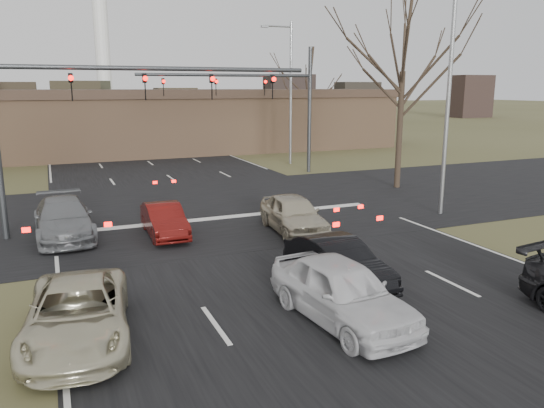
{
  "coord_description": "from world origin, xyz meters",
  "views": [
    {
      "loc": [
        -6.76,
        -8.17,
        5.5
      ],
      "look_at": [
        -0.62,
        6.42,
        2.0
      ],
      "focal_mm": 35.0,
      "sensor_mm": 36.0,
      "label": 1
    }
  ],
  "objects_px": {
    "building": "(158,121)",
    "streetlight_right_near": "(446,85)",
    "car_silver_suv": "(77,313)",
    "car_grey_ahead": "(63,218)",
    "mast_arm_near": "(90,99)",
    "car_black_hatch": "(338,262)",
    "streetlight_right_far": "(288,86)",
    "car_red_ahead": "(164,220)",
    "car_white_sedan": "(342,291)",
    "car_silver_ahead": "(293,214)",
    "mast_arm_far": "(269,95)"
  },
  "relations": [
    {
      "from": "mast_arm_far",
      "to": "car_black_hatch",
      "type": "xyz_separation_m",
      "value": [
        -5.68,
        -18.74,
        -4.36
      ]
    },
    {
      "from": "mast_arm_near",
      "to": "car_red_ahead",
      "type": "xyz_separation_m",
      "value": [
        2.23,
        -1.79,
        -4.47
      ]
    },
    {
      "from": "building",
      "to": "car_silver_suv",
      "type": "distance_m",
      "value": 35.64
    },
    {
      "from": "building",
      "to": "streetlight_right_near",
      "type": "height_order",
      "value": "streetlight_right_near"
    },
    {
      "from": "streetlight_right_far",
      "to": "mast_arm_far",
      "type": "bearing_deg",
      "value": -128.11
    },
    {
      "from": "streetlight_right_near",
      "to": "car_black_hatch",
      "type": "distance_m",
      "value": 11.24
    },
    {
      "from": "car_grey_ahead",
      "to": "mast_arm_far",
      "type": "bearing_deg",
      "value": 37.9
    },
    {
      "from": "streetlight_right_far",
      "to": "car_silver_suv",
      "type": "xyz_separation_m",
      "value": [
        -15.82,
        -23.55,
        -4.93
      ]
    },
    {
      "from": "streetlight_right_near",
      "to": "car_silver_suv",
      "type": "distance_m",
      "value": 17.38
    },
    {
      "from": "mast_arm_near",
      "to": "car_silver_suv",
      "type": "bearing_deg",
      "value": -97.58
    },
    {
      "from": "building",
      "to": "mast_arm_near",
      "type": "bearing_deg",
      "value": -106.13
    },
    {
      "from": "car_silver_ahead",
      "to": "car_silver_suv",
      "type": "bearing_deg",
      "value": -137.43
    },
    {
      "from": "streetlight_right_near",
      "to": "car_white_sedan",
      "type": "relative_size",
      "value": 2.23
    },
    {
      "from": "car_white_sedan",
      "to": "car_grey_ahead",
      "type": "bearing_deg",
      "value": 113.76
    },
    {
      "from": "car_black_hatch",
      "to": "car_grey_ahead",
      "type": "distance_m",
      "value": 10.81
    },
    {
      "from": "car_white_sedan",
      "to": "car_silver_ahead",
      "type": "distance_m",
      "value": 8.02
    },
    {
      "from": "building",
      "to": "car_red_ahead",
      "type": "bearing_deg",
      "value": -100.57
    },
    {
      "from": "building",
      "to": "car_silver_suv",
      "type": "relative_size",
      "value": 9.04
    },
    {
      "from": "car_silver_suv",
      "to": "car_grey_ahead",
      "type": "height_order",
      "value": "car_grey_ahead"
    },
    {
      "from": "mast_arm_near",
      "to": "car_silver_suv",
      "type": "xyz_separation_m",
      "value": [
        -1.27,
        -9.55,
        -4.42
      ]
    },
    {
      "from": "streetlight_right_near",
      "to": "car_grey_ahead",
      "type": "xyz_separation_m",
      "value": [
        -15.32,
        2.5,
        -4.87
      ]
    },
    {
      "from": "car_silver_ahead",
      "to": "streetlight_right_far",
      "type": "bearing_deg",
      "value": 71.0
    },
    {
      "from": "car_grey_ahead",
      "to": "car_red_ahead",
      "type": "relative_size",
      "value": 1.34
    },
    {
      "from": "streetlight_right_far",
      "to": "car_silver_ahead",
      "type": "relative_size",
      "value": 2.33
    },
    {
      "from": "car_white_sedan",
      "to": "car_black_hatch",
      "type": "distance_m",
      "value": 2.46
    },
    {
      "from": "car_silver_ahead",
      "to": "building",
      "type": "bearing_deg",
      "value": 94.26
    },
    {
      "from": "mast_arm_near",
      "to": "car_silver_ahead",
      "type": "distance_m",
      "value": 8.78
    },
    {
      "from": "building",
      "to": "streetlight_right_near",
      "type": "xyz_separation_m",
      "value": [
        6.82,
        -28.0,
        2.92
      ]
    },
    {
      "from": "streetlight_right_far",
      "to": "car_grey_ahead",
      "type": "height_order",
      "value": "streetlight_right_far"
    },
    {
      "from": "mast_arm_near",
      "to": "car_grey_ahead",
      "type": "relative_size",
      "value": 2.46
    },
    {
      "from": "mast_arm_near",
      "to": "car_red_ahead",
      "type": "distance_m",
      "value": 5.3
    },
    {
      "from": "building",
      "to": "car_white_sedan",
      "type": "distance_m",
      "value": 36.06
    },
    {
      "from": "mast_arm_far",
      "to": "car_white_sedan",
      "type": "height_order",
      "value": "mast_arm_far"
    },
    {
      "from": "streetlight_right_far",
      "to": "car_black_hatch",
      "type": "bearing_deg",
      "value": -111.21
    },
    {
      "from": "mast_arm_near",
      "to": "car_black_hatch",
      "type": "bearing_deg",
      "value": -56.74
    },
    {
      "from": "building",
      "to": "car_silver_ahead",
      "type": "xyz_separation_m",
      "value": [
        -0.32,
        -28.24,
        -1.93
      ]
    },
    {
      "from": "building",
      "to": "car_black_hatch",
      "type": "xyz_separation_m",
      "value": [
        -1.5,
        -33.74,
        -2.01
      ]
    },
    {
      "from": "building",
      "to": "streetlight_right_near",
      "type": "relative_size",
      "value": 4.24
    },
    {
      "from": "streetlight_right_near",
      "to": "streetlight_right_far",
      "type": "bearing_deg",
      "value": 88.32
    },
    {
      "from": "streetlight_right_near",
      "to": "car_white_sedan",
      "type": "bearing_deg",
      "value": -140.12
    },
    {
      "from": "streetlight_right_far",
      "to": "car_silver_ahead",
      "type": "xyz_separation_m",
      "value": [
        -7.64,
        -17.24,
        -4.86
      ]
    },
    {
      "from": "streetlight_right_far",
      "to": "car_red_ahead",
      "type": "bearing_deg",
      "value": -127.97
    },
    {
      "from": "streetlight_right_near",
      "to": "streetlight_right_far",
      "type": "height_order",
      "value": "same"
    },
    {
      "from": "car_silver_suv",
      "to": "car_grey_ahead",
      "type": "distance_m",
      "value": 9.05
    },
    {
      "from": "building",
      "to": "car_silver_ahead",
      "type": "height_order",
      "value": "building"
    },
    {
      "from": "streetlight_right_far",
      "to": "car_silver_suv",
      "type": "relative_size",
      "value": 2.13
    },
    {
      "from": "mast_arm_far",
      "to": "car_black_hatch",
      "type": "bearing_deg",
      "value": -106.88
    },
    {
      "from": "streetlight_right_near",
      "to": "car_grey_ahead",
      "type": "bearing_deg",
      "value": 170.73
    },
    {
      "from": "streetlight_right_near",
      "to": "car_silver_ahead",
      "type": "xyz_separation_m",
      "value": [
        -7.14,
        -0.24,
        -4.86
      ]
    },
    {
      "from": "mast_arm_far",
      "to": "car_silver_suv",
      "type": "height_order",
      "value": "mast_arm_far"
    }
  ]
}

